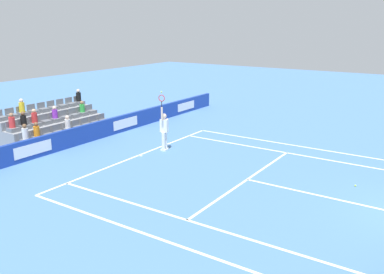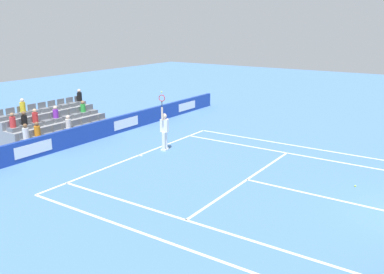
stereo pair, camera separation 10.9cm
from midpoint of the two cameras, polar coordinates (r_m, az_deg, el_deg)
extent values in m
cube|color=white|center=(19.01, -7.19, -2.51)|extent=(10.97, 0.10, 0.01)
cube|color=white|center=(16.11, 7.80, -5.85)|extent=(8.23, 0.10, 0.01)
cube|color=white|center=(15.11, 18.83, -8.05)|extent=(0.10, 6.40, 0.01)
cube|color=white|center=(12.62, 1.17, -11.94)|extent=(0.10, 11.89, 0.01)
cube|color=white|center=(19.56, 14.38, -2.37)|extent=(0.10, 11.89, 0.01)
cube|color=white|center=(11.63, -2.61, -14.49)|extent=(0.10, 11.89, 0.01)
cube|color=white|center=(20.80, 15.67, -1.40)|extent=(0.10, 11.89, 0.01)
cube|color=white|center=(18.95, -6.96, -2.56)|extent=(0.10, 0.20, 0.01)
cube|color=#193899|center=(21.36, -14.57, 0.38)|extent=(23.91, 0.20, 0.92)
cube|color=white|center=(27.86, -0.56, 4.30)|extent=(1.91, 0.01, 0.52)
cube|color=white|center=(23.29, -8.93, 1.92)|extent=(1.91, 0.01, 0.52)
cube|color=white|center=(19.51, -20.89, -1.55)|extent=(1.91, 0.01, 0.52)
cylinder|color=white|center=(19.64, -3.49, -0.47)|extent=(0.16, 0.16, 0.90)
cylinder|color=white|center=(19.44, -3.79, -0.64)|extent=(0.16, 0.16, 0.90)
cube|color=white|center=(19.76, -3.47, -1.61)|extent=(0.17, 0.28, 0.08)
cube|color=white|center=(19.55, -3.77, -1.80)|extent=(0.17, 0.28, 0.08)
cube|color=white|center=(19.35, -3.68, 1.58)|extent=(0.29, 0.40, 0.60)
sphere|color=beige|center=(19.24, -3.70, 2.91)|extent=(0.24, 0.24, 0.24)
cylinder|color=beige|center=(19.02, -3.99, 3.22)|extent=(0.09, 0.09, 0.62)
cylinder|color=beige|center=(19.52, -3.27, 1.77)|extent=(0.09, 0.09, 0.56)
cylinder|color=black|center=(18.93, -4.02, 4.55)|extent=(0.04, 0.04, 0.28)
torus|color=red|center=(18.88, -4.03, 5.39)|extent=(0.09, 0.31, 0.31)
sphere|color=#D1E533|center=(18.83, -4.05, 6.23)|extent=(0.07, 0.07, 0.07)
cube|color=gray|center=(22.22, -16.38, 0.15)|extent=(5.58, 0.95, 0.42)
cube|color=slate|center=(23.74, -11.87, 2.18)|extent=(0.48, 0.44, 0.20)
cube|color=slate|center=(23.83, -12.24, 2.82)|extent=(0.48, 0.04, 0.30)
cube|color=slate|center=(23.33, -12.95, 1.88)|extent=(0.48, 0.44, 0.20)
cube|color=slate|center=(23.41, -13.32, 2.54)|extent=(0.48, 0.04, 0.30)
cube|color=slate|center=(22.92, -14.07, 1.58)|extent=(0.48, 0.44, 0.20)
cube|color=slate|center=(23.01, -14.45, 2.24)|extent=(0.48, 0.04, 0.30)
cube|color=slate|center=(22.53, -15.24, 1.26)|extent=(0.48, 0.44, 0.20)
cube|color=slate|center=(22.62, -15.61, 1.94)|extent=(0.48, 0.04, 0.30)
cube|color=slate|center=(22.14, -16.44, 0.93)|extent=(0.48, 0.44, 0.20)
cube|color=slate|center=(22.23, -16.82, 1.62)|extent=(0.48, 0.04, 0.30)
cube|color=slate|center=(21.77, -17.68, 0.59)|extent=(0.48, 0.44, 0.20)
cube|color=slate|center=(21.86, -18.06, 1.29)|extent=(0.48, 0.04, 0.30)
cube|color=slate|center=(21.40, -18.97, 0.23)|extent=(0.48, 0.44, 0.20)
cube|color=slate|center=(21.50, -19.35, 0.95)|extent=(0.48, 0.04, 0.30)
cube|color=slate|center=(21.05, -20.30, -0.13)|extent=(0.48, 0.44, 0.20)
cube|color=slate|center=(21.15, -20.68, 0.60)|extent=(0.48, 0.04, 0.30)
cube|color=slate|center=(20.71, -21.68, -0.51)|extent=(0.48, 0.44, 0.20)
cube|color=slate|center=(20.81, -22.06, 0.24)|extent=(0.48, 0.04, 0.30)
cube|color=gray|center=(22.89, -17.95, 1.01)|extent=(5.58, 0.95, 0.84)
cube|color=slate|center=(24.33, -13.49, 3.41)|extent=(0.48, 0.44, 0.20)
cube|color=slate|center=(24.43, -13.85, 4.03)|extent=(0.48, 0.04, 0.30)
cube|color=slate|center=(23.93, -14.58, 3.14)|extent=(0.48, 0.44, 0.20)
cube|color=slate|center=(24.02, -14.94, 3.78)|extent=(0.48, 0.04, 0.30)
cube|color=slate|center=(23.53, -15.70, 2.86)|extent=(0.48, 0.44, 0.20)
cube|color=slate|center=(23.63, -16.06, 3.51)|extent=(0.48, 0.04, 0.30)
cube|color=slate|center=(23.15, -16.86, 2.57)|extent=(0.48, 0.44, 0.20)
cube|color=slate|center=(23.25, -17.22, 3.23)|extent=(0.48, 0.04, 0.30)
cube|color=slate|center=(22.77, -18.06, 2.27)|extent=(0.48, 0.44, 0.20)
cube|color=slate|center=(22.88, -18.42, 2.94)|extent=(0.48, 0.04, 0.30)
cube|color=slate|center=(22.41, -19.29, 1.96)|extent=(0.48, 0.44, 0.20)
cube|color=slate|center=(22.51, -19.66, 2.64)|extent=(0.48, 0.04, 0.30)
cube|color=slate|center=(22.06, -20.57, 1.64)|extent=(0.48, 0.44, 0.20)
cube|color=slate|center=(22.16, -20.93, 2.33)|extent=(0.48, 0.04, 0.30)
cube|color=slate|center=(21.72, -21.88, 1.31)|extent=(0.48, 0.44, 0.20)
cube|color=slate|center=(21.82, -22.25, 2.01)|extent=(0.48, 0.04, 0.30)
cube|color=slate|center=(21.39, -23.24, 0.97)|extent=(0.48, 0.44, 0.20)
cube|color=slate|center=(21.50, -23.60, 1.68)|extent=(0.48, 0.04, 0.30)
cube|color=gray|center=(23.58, -19.43, 1.81)|extent=(5.58, 0.95, 1.26)
cube|color=slate|center=(24.95, -15.04, 4.58)|extent=(0.48, 0.44, 0.20)
cube|color=slate|center=(25.06, -15.38, 5.18)|extent=(0.48, 0.04, 0.30)
cube|color=slate|center=(24.56, -16.13, 4.34)|extent=(0.48, 0.44, 0.20)
cube|color=slate|center=(24.66, -16.47, 4.95)|extent=(0.48, 0.04, 0.30)
cube|color=slate|center=(24.17, -17.24, 4.08)|extent=(0.48, 0.44, 0.20)
cube|color=slate|center=(24.28, -17.59, 4.70)|extent=(0.48, 0.04, 0.30)
cube|color=slate|center=(23.80, -18.40, 3.82)|extent=(0.48, 0.44, 0.20)
cube|color=slate|center=(23.91, -18.74, 4.45)|extent=(0.48, 0.04, 0.30)
cube|color=slate|center=(23.43, -19.59, 3.55)|extent=(0.48, 0.44, 0.20)
cube|color=slate|center=(23.55, -19.93, 4.19)|extent=(0.48, 0.04, 0.30)
cube|color=slate|center=(23.08, -20.81, 3.26)|extent=(0.48, 0.44, 0.20)
cube|color=slate|center=(23.19, -21.16, 3.92)|extent=(0.48, 0.04, 0.30)
cube|color=slate|center=(22.74, -22.07, 2.97)|extent=(0.48, 0.44, 0.20)
cube|color=slate|center=(22.85, -22.42, 3.63)|extent=(0.48, 0.04, 0.30)
cube|color=slate|center=(22.41, -23.37, 2.66)|extent=(0.48, 0.44, 0.20)
cube|color=slate|center=(22.53, -23.72, 3.34)|extent=(0.48, 0.04, 0.30)
cube|color=slate|center=(22.09, -24.71, 2.35)|extent=(0.48, 0.44, 0.20)
cylinder|color=red|center=(21.35, -23.41, 1.91)|extent=(0.28, 0.28, 0.51)
sphere|color=#9E7251|center=(21.28, -23.51, 2.84)|extent=(0.20, 0.20, 0.20)
cylinder|color=purple|center=(22.74, -18.20, 3.08)|extent=(0.28, 0.28, 0.44)
sphere|color=beige|center=(22.68, -18.27, 3.87)|extent=(0.20, 0.20, 0.20)
cylinder|color=green|center=(23.90, -14.71, 3.90)|extent=(0.28, 0.28, 0.43)
sphere|color=#9E7251|center=(23.84, -14.76, 4.64)|extent=(0.20, 0.20, 0.20)
cylinder|color=black|center=(21.68, -22.05, 2.19)|extent=(0.28, 0.28, 0.47)
sphere|color=brown|center=(21.62, -22.14, 3.06)|extent=(0.20, 0.20, 0.20)
cylinder|color=orange|center=(21.01, -20.47, 0.79)|extent=(0.28, 0.28, 0.49)
sphere|color=brown|center=(20.93, -20.55, 1.70)|extent=(0.20, 0.20, 0.20)
cylinder|color=yellow|center=(22.71, -22.23, 3.84)|extent=(0.28, 0.28, 0.50)
sphere|color=beige|center=(22.65, -22.32, 4.71)|extent=(0.20, 0.20, 0.20)
cylinder|color=black|center=(24.93, -15.17, 5.39)|extent=(0.28, 0.28, 0.51)
sphere|color=beige|center=(24.87, -15.23, 6.19)|extent=(0.20, 0.20, 0.20)
cylinder|color=white|center=(22.10, -16.59, 1.79)|extent=(0.28, 0.28, 0.47)
sphere|color=beige|center=(22.03, -16.65, 2.64)|extent=(0.20, 0.20, 0.20)
cylinder|color=white|center=(20.67, -21.85, 0.47)|extent=(0.28, 0.28, 0.52)
sphere|color=brown|center=(20.58, -21.95, 1.45)|extent=(0.20, 0.20, 0.20)
cylinder|color=red|center=(22.02, -20.73, 2.54)|extent=(0.28, 0.28, 0.50)
sphere|color=#D3A884|center=(21.95, -20.81, 3.42)|extent=(0.20, 0.20, 0.20)
sphere|color=#D1E533|center=(16.44, 21.82, -6.31)|extent=(0.07, 0.07, 0.07)
camera|label=1|loc=(0.05, -89.82, 0.05)|focal=38.58mm
camera|label=2|loc=(0.05, 90.18, -0.05)|focal=38.58mm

